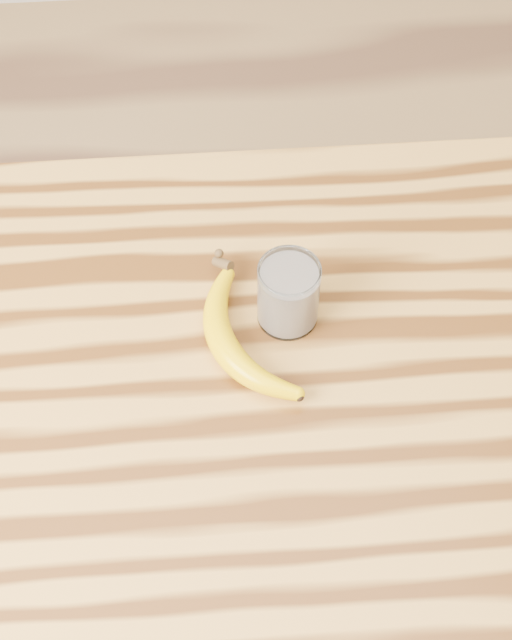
{
  "coord_description": "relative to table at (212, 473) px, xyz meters",
  "views": [
    {
      "loc": [
        0.02,
        -0.45,
        1.75
      ],
      "look_at": [
        0.06,
        0.11,
        0.93
      ],
      "focal_mm": 50.0,
      "sensor_mm": 36.0,
      "label": 1
    }
  ],
  "objects": [
    {
      "name": "banana",
      "position": [
        0.02,
        0.08,
        0.15
      ],
      "size": [
        0.19,
        0.28,
        0.03
      ],
      "primitive_type": null,
      "rotation": [
        0.0,
        0.0,
        0.38
      ],
      "color": "#EBBB00",
      "rests_on": "table"
    },
    {
      "name": "room",
      "position": [
        0.0,
        0.0,
        0.58
      ],
      "size": [
        4.04,
        4.04,
        2.7
      ],
      "color": "#9D7948",
      "rests_on": "ground"
    },
    {
      "name": "table",
      "position": [
        0.0,
        0.0,
        0.0
      ],
      "size": [
        1.2,
        0.8,
        0.9
      ],
      "color": "#B58035",
      "rests_on": "ground"
    },
    {
      "name": "smoothie_glass",
      "position": [
        0.1,
        0.13,
        0.17
      ],
      "size": [
        0.07,
        0.07,
        0.09
      ],
      "color": "white",
      "rests_on": "table"
    }
  ]
}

